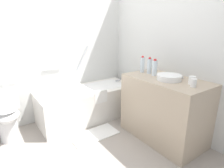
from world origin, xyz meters
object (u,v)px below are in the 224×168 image
at_px(sink_basin, 169,77).
at_px(water_bottle_1, 149,66).
at_px(bath_mat, 95,135).
at_px(bathtub, 88,102).
at_px(water_bottle_0, 155,68).
at_px(drinking_glass_0, 192,80).
at_px(toilet, 6,115).
at_px(drinking_glass_1, 194,83).
at_px(sink_faucet, 178,76).
at_px(water_bottle_2, 142,65).

height_order(sink_basin, water_bottle_1, water_bottle_1).
bearing_deg(bath_mat, sink_basin, -40.72).
xyz_separation_m(bathtub, water_bottle_0, (0.58, -0.93, 0.69)).
height_order(water_bottle_0, drinking_glass_0, water_bottle_0).
relative_size(sink_basin, drinking_glass_0, 3.23).
height_order(drinking_glass_0, bath_mat, drinking_glass_0).
height_order(toilet, drinking_glass_1, drinking_glass_1).
xyz_separation_m(sink_faucet, water_bottle_0, (-0.16, 0.27, 0.08)).
bearing_deg(water_bottle_2, sink_faucet, -72.84).
height_order(bathtub, water_bottle_1, bathtub).
distance_m(water_bottle_0, drinking_glass_0, 0.55).
bearing_deg(bath_mat, water_bottle_0, -25.66).
bearing_deg(drinking_glass_0, drinking_glass_1, -138.33).
bearing_deg(bathtub, water_bottle_1, -53.05).
bearing_deg(sink_basin, water_bottle_0, 84.99).
relative_size(toilet, bath_mat, 1.02).
distance_m(sink_basin, water_bottle_1, 0.41).
relative_size(water_bottle_1, drinking_glass_1, 2.49).
xyz_separation_m(toilet, water_bottle_0, (1.80, -0.98, 0.61)).
distance_m(water_bottle_2, drinking_glass_0, 0.79).
bearing_deg(water_bottle_0, sink_basin, -95.01).
height_order(sink_basin, water_bottle_2, water_bottle_2).
distance_m(water_bottle_1, bath_mat, 1.29).
bearing_deg(water_bottle_1, drinking_glass_0, -88.41).
height_order(toilet, drinking_glass_0, drinking_glass_0).
height_order(water_bottle_2, drinking_glass_1, water_bottle_2).
bearing_deg(drinking_glass_1, sink_faucet, 60.87).
bearing_deg(water_bottle_0, bath_mat, 154.34).
height_order(bathtub, drinking_glass_0, bathtub).
bearing_deg(water_bottle_1, water_bottle_0, -102.14).
distance_m(water_bottle_1, drinking_glass_0, 0.68).
relative_size(bathtub, sink_faucet, 10.84).
distance_m(sink_basin, bath_mat, 1.34).
height_order(drinking_glass_0, drinking_glass_1, drinking_glass_0).
bearing_deg(water_bottle_1, bathtub, 126.95).
height_order(water_bottle_1, drinking_glass_0, water_bottle_1).
distance_m(water_bottle_1, water_bottle_2, 0.12).
xyz_separation_m(sink_faucet, bath_mat, (-0.93, 0.65, -0.89)).
height_order(water_bottle_0, water_bottle_1, water_bottle_1).
distance_m(drinking_glass_0, drinking_glass_1, 0.11).
bearing_deg(sink_faucet, water_bottle_1, 108.12).
relative_size(bathtub, water_bottle_1, 6.99).
distance_m(bathtub, water_bottle_1, 1.22).
bearing_deg(water_bottle_2, bath_mat, 170.25).
bearing_deg(water_bottle_1, sink_basin, -97.27).
height_order(bathtub, water_bottle_0, bathtub).
xyz_separation_m(sink_basin, water_bottle_1, (0.05, 0.40, 0.08)).
bearing_deg(water_bottle_0, water_bottle_2, 90.33).
xyz_separation_m(sink_faucet, drinking_glass_0, (-0.11, -0.27, 0.02)).
xyz_separation_m(bathtub, sink_basin, (0.55, -1.20, 0.62)).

